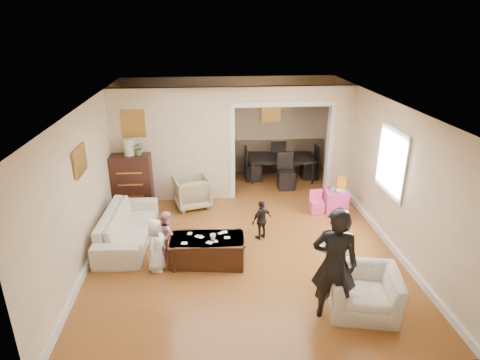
{
  "coord_description": "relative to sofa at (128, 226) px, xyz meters",
  "views": [
    {
      "loc": [
        -0.63,
        -7.14,
        3.97
      ],
      "look_at": [
        0.0,
        0.2,
        1.05
      ],
      "focal_mm": 30.52,
      "sensor_mm": 36.0,
      "label": 1
    }
  ],
  "objects": [
    {
      "name": "floor",
      "position": [
        2.17,
        0.13,
        -0.31
      ],
      "size": [
        7.0,
        7.0,
        0.0
      ],
      "primitive_type": "plane",
      "color": "#985627",
      "rests_on": "ground"
    },
    {
      "name": "cyan_cup",
      "position": [
        4.25,
        0.94,
        0.19
      ],
      "size": [
        0.08,
        0.08,
        0.08
      ],
      "primitive_type": "cylinder",
      "color": "#29C4D0",
      "rests_on": "play_table"
    },
    {
      "name": "child_kneel_b",
      "position": [
        0.8,
        -0.57,
        0.12
      ],
      "size": [
        0.41,
        0.48,
        0.86
      ],
      "primitive_type": "imported",
      "rotation": [
        0.0,
        0.0,
        1.8
      ],
      "color": "pink",
      "rests_on": "ground"
    },
    {
      "name": "dresser",
      "position": [
        -0.14,
        1.64,
        0.29
      ],
      "size": [
        0.87,
        0.49,
        1.2
      ],
      "primitive_type": "cube",
      "color": "black",
      "rests_on": "ground"
    },
    {
      "name": "cereal_box",
      "position": [
        4.47,
        1.09,
        0.3
      ],
      "size": [
        0.21,
        0.09,
        0.3
      ],
      "primitive_type": "cube",
      "rotation": [
        0.0,
        0.0,
        -0.09
      ],
      "color": "yellow",
      "rests_on": "play_table"
    },
    {
      "name": "potted_plant",
      "position": [
        0.06,
        1.64,
        1.04
      ],
      "size": [
        0.28,
        0.24,
        0.31
      ],
      "primitive_type": "imported",
      "color": "#4F7D37",
      "rests_on": "dresser"
    },
    {
      "name": "framed_art_sofa_wall",
      "position": [
        -0.54,
        -0.47,
        1.49
      ],
      "size": [
        0.03,
        0.55,
        0.4
      ],
      "primitive_type": "cube",
      "color": "brown"
    },
    {
      "name": "sofa",
      "position": [
        0.0,
        0.0,
        0.0
      ],
      "size": [
        0.93,
        2.16,
        0.62
      ],
      "primitive_type": "imported",
      "rotation": [
        0.0,
        0.0,
        1.53
      ],
      "color": "silver",
      "rests_on": "ground"
    },
    {
      "name": "child_toddler",
      "position": [
        2.55,
        -0.12,
        0.09
      ],
      "size": [
        0.49,
        0.42,
        0.79
      ],
      "primitive_type": "imported",
      "rotation": [
        0.0,
        0.0,
        -2.56
      ],
      "color": "black",
      "rests_on": "ground"
    },
    {
      "name": "armchair_front",
      "position": [
        3.73,
        -2.32,
        0.01
      ],
      "size": [
        1.14,
        1.04,
        0.64
      ],
      "primitive_type": "imported",
      "rotation": [
        0.0,
        0.0,
        -0.21
      ],
      "color": "silver",
      "rests_on": "ground"
    },
    {
      "name": "child_kneel_a",
      "position": [
        0.65,
        -1.02,
        0.16
      ],
      "size": [
        0.42,
        0.52,
        0.93
      ],
      "primitive_type": "imported",
      "rotation": [
        0.0,
        0.0,
        1.28
      ],
      "color": "white",
      "rests_on": "ground"
    },
    {
      "name": "coffee_cup",
      "position": [
        1.6,
        -0.92,
        0.21
      ],
      "size": [
        0.12,
        0.12,
        0.1
      ],
      "primitive_type": "imported",
      "rotation": [
        0.0,
        0.0,
        -0.12
      ],
      "color": "white",
      "rests_on": "coffee_table"
    },
    {
      "name": "dining_table",
      "position": [
        3.49,
        2.97,
        -0.01
      ],
      "size": [
        1.79,
        1.09,
        0.6
      ],
      "primitive_type": "imported",
      "rotation": [
        0.0,
        0.0,
        -0.08
      ],
      "color": "black",
      "rests_on": "ground"
    },
    {
      "name": "partition_header",
      "position": [
        3.27,
        1.93,
        2.11
      ],
      "size": [
        2.22,
        0.18,
        0.35
      ],
      "primitive_type": "cube",
      "color": "beige",
      "rests_on": "partition_right"
    },
    {
      "name": "toy_block",
      "position": [
        4.23,
        1.11,
        0.18
      ],
      "size": [
        0.09,
        0.08,
        0.05
      ],
      "primitive_type": "cube",
      "rotation": [
        0.0,
        0.0,
        0.26
      ],
      "color": "red",
      "rests_on": "play_table"
    },
    {
      "name": "coffee_table",
      "position": [
        1.5,
        -0.87,
        -0.07
      ],
      "size": [
        1.33,
        0.78,
        0.47
      ],
      "primitive_type": "cube",
      "rotation": [
        0.0,
        0.0,
        -0.12
      ],
      "color": "#3B2212",
      "rests_on": "ground"
    },
    {
      "name": "table_lamp",
      "position": [
        -0.14,
        1.64,
        1.07
      ],
      "size": [
        0.22,
        0.22,
        0.36
      ],
      "primitive_type": "cylinder",
      "color": "beige",
      "rests_on": "dresser"
    },
    {
      "name": "framed_art_partition",
      "position": [
        -0.03,
        1.83,
        1.54
      ],
      "size": [
        0.45,
        0.03,
        0.55
      ],
      "primitive_type": "cube",
      "color": "brown",
      "rests_on": "partition_left"
    },
    {
      "name": "framed_art_alcove",
      "position": [
        3.27,
        3.57,
        1.39
      ],
      "size": [
        0.45,
        0.03,
        0.55
      ],
      "primitive_type": "cube",
      "color": "brown"
    },
    {
      "name": "armchair_back",
      "position": [
        1.18,
        1.47,
        0.03
      ],
      "size": [
        0.91,
        0.93,
        0.69
      ],
      "primitive_type": "imported",
      "rotation": [
        0.0,
        0.0,
        3.42
      ],
      "color": "tan",
      "rests_on": "ground"
    },
    {
      "name": "adult_person",
      "position": [
        3.22,
        -2.41,
        0.55
      ],
      "size": [
        0.72,
        0.58,
        1.71
      ],
      "primitive_type": "imported",
      "rotation": [
        0.0,
        0.0,
        2.84
      ],
      "color": "black",
      "rests_on": "ground"
    },
    {
      "name": "play_table",
      "position": [
        4.35,
        0.99,
        -0.08
      ],
      "size": [
        0.52,
        0.52,
        0.47
      ],
      "primitive_type": "cube",
      "rotation": [
        0.0,
        0.0,
        -0.09
      ],
      "color": "#FF43B3",
      "rests_on": "ground"
    },
    {
      "name": "craft_papers",
      "position": [
        1.5,
        -0.85,
        0.17
      ],
      "size": [
        0.82,
        0.45,
        0.0
      ],
      "color": "white",
      "rests_on": "coffee_table"
    },
    {
      "name": "partition_right",
      "position": [
        4.64,
        1.93,
        0.99
      ],
      "size": [
        0.55,
        0.18,
        2.6
      ],
      "primitive_type": "cube",
      "color": "beige",
      "rests_on": "ground"
    },
    {
      "name": "partition_left",
      "position": [
        0.79,
        1.93,
        0.99
      ],
      "size": [
        2.75,
        0.18,
        2.6
      ],
      "primitive_type": "cube",
      "color": "beige",
      "rests_on": "ground"
    },
    {
      "name": "window_pane",
      "position": [
        4.9,
        -0.27,
        1.24
      ],
      "size": [
        0.03,
        0.95,
        1.1
      ],
      "primitive_type": "cube",
      "color": "white",
      "rests_on": "ground"
    },
    {
      "name": "play_bowl",
      "position": [
        4.4,
        0.87,
        0.18
      ],
      "size": [
        0.23,
        0.23,
        0.05
      ],
      "primitive_type": "imported",
      "rotation": [
        0.0,
        0.0,
        -0.09
      ],
      "color": "silver",
      "rests_on": "play_table"
    }
  ]
}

